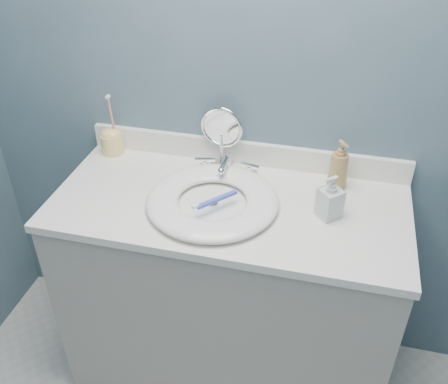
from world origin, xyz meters
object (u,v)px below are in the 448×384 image
(soap_bottle_clear, at_px, (331,197))
(toothbrush_holder, at_px, (112,140))
(makeup_mirror, at_px, (222,134))
(soap_bottle_amber, at_px, (339,165))

(soap_bottle_clear, relative_size, toothbrush_holder, 0.62)
(soap_bottle_clear, height_order, toothbrush_holder, toothbrush_holder)
(makeup_mirror, height_order, toothbrush_holder, toothbrush_holder)
(soap_bottle_amber, distance_m, toothbrush_holder, 0.87)
(soap_bottle_amber, height_order, toothbrush_holder, toothbrush_holder)
(soap_bottle_amber, relative_size, toothbrush_holder, 0.74)
(soap_bottle_amber, bearing_deg, toothbrush_holder, 143.75)
(soap_bottle_clear, bearing_deg, makeup_mirror, -161.60)
(makeup_mirror, height_order, soap_bottle_amber, makeup_mirror)
(makeup_mirror, bearing_deg, soap_bottle_clear, -22.84)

